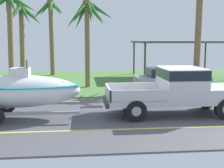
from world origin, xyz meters
The scene contains 10 objects.
ground centered at (0.00, 8.38, -0.01)m, with size 36.00×22.00×0.11m.
pickup_truck_towing centered at (0.42, 0.14, 1.06)m, with size 5.54×2.16×1.91m.
boat_on_trailer centered at (-6.17, 0.14, 1.07)m, with size 6.23×2.14×2.29m.
parked_sedan_near centered at (1.75, 5.89, 0.67)m, with size 4.34×1.94×1.38m.
carport_awning centered at (4.27, 12.32, 2.80)m, with size 6.96×5.12×2.93m.
palm_tree_near_left centered at (4.36, 8.47, 5.29)m, with size 3.11×3.68×7.24m.
palm_tree_near_right centered at (-8.17, 9.50, 4.64)m, with size 3.21×3.08×6.21m.
palm_tree_mid centered at (-7.89, 12.19, 4.36)m, with size 2.96×3.20×5.83m.
palm_tree_far_left centered at (-6.07, 14.34, 4.94)m, with size 2.83×3.66×6.46m.
palm_tree_far_right centered at (-3.10, 7.50, 4.36)m, with size 3.18×3.27×5.57m.
Camera 1 is at (-3.58, -11.81, 3.01)m, focal length 49.11 mm.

